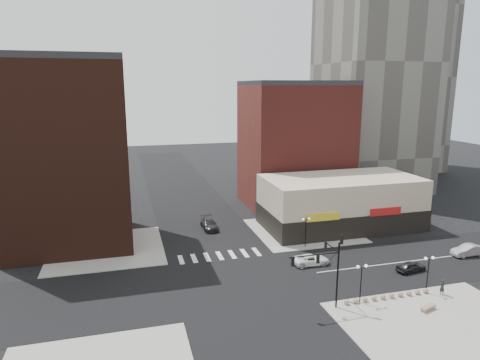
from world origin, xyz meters
name	(u,v)px	position (x,y,z in m)	size (l,w,h in m)	color
ground	(236,283)	(0.00, 0.00, 0.00)	(240.00, 240.00, 0.00)	black
road_ew	(236,283)	(0.00, 0.00, 0.01)	(200.00, 14.00, 0.02)	black
road_ns	(236,283)	(0.00, 0.00, 0.01)	(14.00, 200.00, 0.02)	black
sidewalk_nw	(107,249)	(-14.50, 14.50, 0.06)	(15.00, 15.00, 0.12)	gray
sidewalk_ne	(303,230)	(14.50, 14.50, 0.06)	(15.00, 15.00, 0.12)	gray
sidewalk_se	(442,327)	(16.00, -14.00, 0.06)	(18.00, 14.00, 0.12)	gray
building_nw	(67,156)	(-19.00, 18.50, 12.50)	(16.00, 15.00, 25.00)	#361A11
building_ne_midrise	(295,146)	(19.00, 29.50, 11.00)	(18.00, 15.00, 22.00)	maroon
tower_far	(408,9)	(60.00, 56.00, 41.00)	(18.00, 18.00, 82.00)	#47443F
building_ne_row	(340,206)	(21.00, 15.00, 3.30)	(24.20, 12.20, 8.00)	#B9A993
traffic_signal	(328,262)	(7.24, -7.83, 4.96)	(5.59, 3.09, 7.77)	black
street_lamp_se_a	(362,274)	(11.00, -8.00, 3.29)	(1.22, 0.32, 4.16)	black
street_lamp_se_b	(429,265)	(19.00, -8.00, 3.29)	(1.22, 0.32, 4.16)	black
street_lamp_ne	(306,225)	(12.00, 8.00, 3.29)	(1.22, 0.32, 4.16)	black
bollard_row	(387,296)	(14.23, -8.00, 0.40)	(10.01, 0.56, 0.56)	gray
white_suv	(311,260)	(10.33, 2.45, 0.64)	(2.12, 4.61, 1.28)	white
dark_sedan_east	(411,266)	(21.08, -2.65, 0.64)	(1.52, 3.77, 1.29)	black
silver_sedan	(468,250)	(31.49, -0.39, 0.74)	(1.56, 4.48, 1.48)	#9C9BA0
dark_sedan_north	(209,224)	(0.74, 19.33, 0.77)	(2.16, 5.30, 1.54)	black
pedestrian	(442,287)	(20.37, -8.71, 0.98)	(0.62, 0.41, 1.71)	black
stone_bench	(428,308)	(16.74, -11.13, 0.36)	(1.98, 1.14, 0.44)	gray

